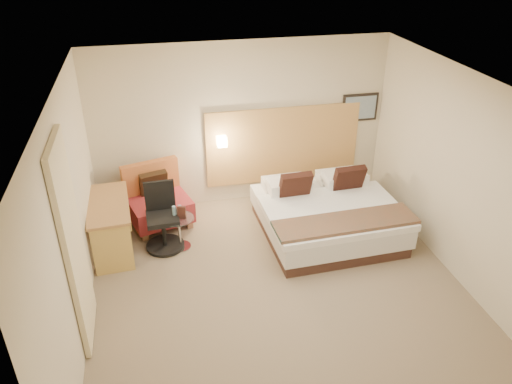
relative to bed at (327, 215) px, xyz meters
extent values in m
cube|color=#816F57|center=(-1.05, -1.15, -0.33)|extent=(4.80, 5.00, 0.02)
cube|color=white|center=(-1.05, -1.15, 2.39)|extent=(4.80, 5.00, 0.02)
cube|color=beige|center=(-1.05, 1.36, 1.03)|extent=(4.80, 0.02, 2.70)
cube|color=beige|center=(-1.05, -3.66, 1.03)|extent=(4.80, 0.02, 2.70)
cube|color=beige|center=(-3.46, -1.15, 1.03)|extent=(0.02, 5.00, 2.70)
cube|color=beige|center=(1.36, -1.15, 1.03)|extent=(0.02, 5.00, 2.70)
cube|color=tan|center=(-0.35, 1.32, 0.63)|extent=(2.60, 0.04, 1.30)
cube|color=black|center=(0.97, 1.33, 1.18)|extent=(0.62, 0.03, 0.47)
cube|color=#748BA0|center=(0.97, 1.31, 1.18)|extent=(0.54, 0.01, 0.39)
cylinder|color=white|center=(-1.40, 1.27, 0.83)|extent=(0.02, 0.12, 0.02)
cube|color=#FFEDC6|center=(-1.40, 1.21, 0.83)|extent=(0.15, 0.15, 0.15)
cube|color=beige|center=(-3.41, -1.40, 0.90)|extent=(0.06, 0.90, 2.42)
cylinder|color=#7DABC2|center=(-2.28, 0.12, 0.28)|extent=(0.07, 0.07, 0.18)
cylinder|color=#89A9D3|center=(-2.20, 0.12, 0.28)|extent=(0.07, 0.07, 0.18)
cube|color=#3C1E18|center=(-2.18, 0.06, 0.29)|extent=(0.13, 0.08, 0.20)
cube|color=#3B241D|center=(0.00, 0.00, -0.23)|extent=(1.94, 1.94, 0.17)
cube|color=silver|center=(0.00, 0.00, 0.00)|extent=(2.00, 2.00, 0.29)
cube|color=white|center=(0.01, -0.27, 0.20)|extent=(2.04, 1.46, 0.10)
cube|color=silver|center=(-0.49, 0.69, 0.23)|extent=(0.69, 0.39, 0.17)
cube|color=white|center=(0.44, 0.73, 0.23)|extent=(0.69, 0.39, 0.17)
cube|color=white|center=(-0.48, 0.44, 0.33)|extent=(0.69, 0.39, 0.17)
cube|color=white|center=(0.45, 0.48, 0.33)|extent=(0.69, 0.39, 0.17)
cube|color=black|center=(-0.44, 0.25, 0.41)|extent=(0.49, 0.28, 0.50)
cube|color=black|center=(0.42, 0.28, 0.41)|extent=(0.49, 0.28, 0.50)
cube|color=#B24E24|center=(0.02, -0.66, 0.27)|extent=(2.05, 0.61, 0.05)
cube|color=#9E6F4A|center=(-2.74, 0.39, -0.26)|extent=(0.11, 0.11, 0.11)
cube|color=#A1694C|center=(-2.05, 0.59, -0.26)|extent=(0.11, 0.11, 0.11)
cube|color=#A76B4F|center=(-2.92, 1.00, -0.26)|extent=(0.11, 0.11, 0.11)
cube|color=tan|center=(-2.22, 1.20, -0.26)|extent=(0.11, 0.11, 0.11)
cube|color=maroon|center=(-2.48, 0.79, -0.03)|extent=(1.08, 1.01, 0.34)
cube|color=#B86231|center=(-2.57, 1.11, 0.38)|extent=(0.90, 0.38, 0.51)
cube|color=black|center=(-2.54, 0.99, 0.30)|extent=(0.47, 0.32, 0.44)
cylinder|color=#BBBCC2|center=(-2.23, 0.08, -0.31)|extent=(0.38, 0.38, 0.02)
cylinder|color=silver|center=(-2.23, 0.08, -0.06)|extent=(0.05, 0.05, 0.47)
cylinder|color=silver|center=(-2.23, 0.08, 0.18)|extent=(0.57, 0.57, 0.01)
cube|color=#A67441|center=(-3.19, 0.25, 0.44)|extent=(0.65, 1.28, 0.04)
cube|color=tan|center=(-3.15, -0.33, 0.05)|extent=(0.52, 0.07, 0.74)
cube|color=tan|center=(-3.22, 0.83, 0.05)|extent=(0.52, 0.07, 0.74)
cube|color=#A88542|center=(-3.14, 0.25, 0.36)|extent=(0.54, 1.19, 0.10)
cylinder|color=black|center=(-2.45, 0.12, -0.28)|extent=(0.58, 0.58, 0.04)
cylinder|color=black|center=(-2.45, 0.12, -0.05)|extent=(0.07, 0.07, 0.43)
cube|color=black|center=(-2.45, 0.12, 0.19)|extent=(0.47, 0.47, 0.08)
cube|color=black|center=(-2.46, 0.33, 0.46)|extent=(0.43, 0.07, 0.45)
camera|label=1|loc=(-2.45, -6.10, 3.97)|focal=35.00mm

